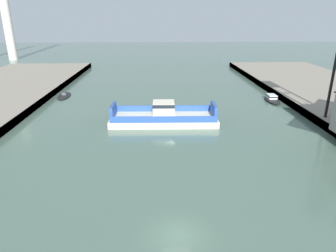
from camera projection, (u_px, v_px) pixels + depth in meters
The scene contains 5 objects.
ground_plane at pixel (178, 236), 25.10m from camera, with size 400.00×400.00×0.00m, color #4C6656.
chain_ferry at pixel (164, 117), 51.27m from camera, with size 18.21×6.73×3.72m.
moored_boat_near_left at pixel (272, 99), 64.56m from camera, with size 2.56×7.09×1.39m.
moored_boat_mid_left at pixel (64, 96), 68.36m from camera, with size 2.84×7.18×0.88m.
smokestack_distant_b at pixel (5, 9), 119.68m from camera, with size 3.84×3.84×37.80m.
Camera 1 is at (-1.57, -20.38, 17.24)m, focal length 32.14 mm.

